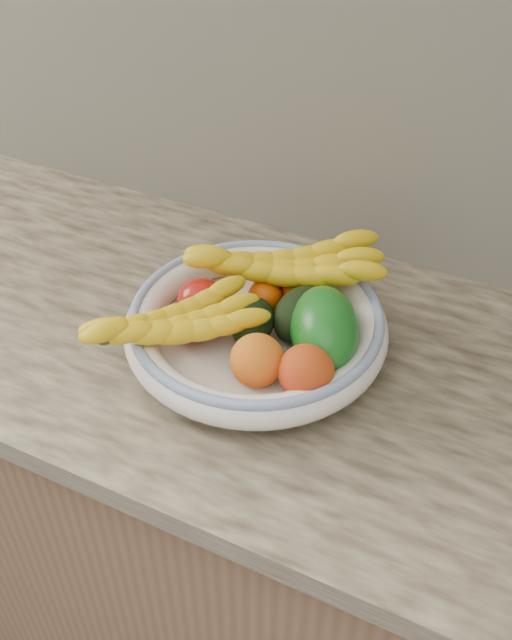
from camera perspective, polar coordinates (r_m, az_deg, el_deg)
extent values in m
cube|color=brown|center=(1.46, 0.36, -15.54)|extent=(2.40, 0.62, 0.86)
cube|color=tan|center=(1.11, 0.45, -2.52)|extent=(2.44, 0.66, 0.04)
cube|color=beige|center=(1.20, 7.13, 16.25)|extent=(2.40, 0.02, 0.50)
cylinder|color=white|center=(1.08, 0.00, -2.09)|extent=(0.13, 0.13, 0.02)
cylinder|color=white|center=(1.07, 0.00, -1.54)|extent=(0.32, 0.32, 0.01)
torus|color=white|center=(1.05, 0.00, -0.50)|extent=(0.39, 0.39, 0.05)
torus|color=#365798|center=(1.04, 0.00, 0.42)|extent=(0.37, 0.37, 0.02)
ellipsoid|color=orange|center=(1.13, 1.21, 3.25)|extent=(0.07, 0.07, 0.05)
ellipsoid|color=#DE4504|center=(1.11, 3.29, 2.42)|extent=(0.06, 0.06, 0.05)
ellipsoid|color=#EA5604|center=(1.10, 0.74, 1.95)|extent=(0.07, 0.07, 0.05)
ellipsoid|color=#A5140E|center=(1.08, -4.36, 1.52)|extent=(0.10, 0.10, 0.07)
ellipsoid|color=#B5140E|center=(1.04, -5.44, -0.20)|extent=(0.08, 0.08, 0.06)
ellipsoid|color=black|center=(1.03, -0.26, -0.19)|extent=(0.08, 0.10, 0.06)
ellipsoid|color=black|center=(1.05, 3.63, 0.46)|extent=(0.08, 0.11, 0.08)
ellipsoid|color=#105713|center=(1.01, 5.47, -0.71)|extent=(0.18, 0.19, 0.13)
ellipsoid|color=orange|center=(0.97, 0.09, -3.25)|extent=(0.10, 0.10, 0.08)
ellipsoid|color=orange|center=(0.96, 4.03, -4.17)|extent=(0.09, 0.09, 0.08)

